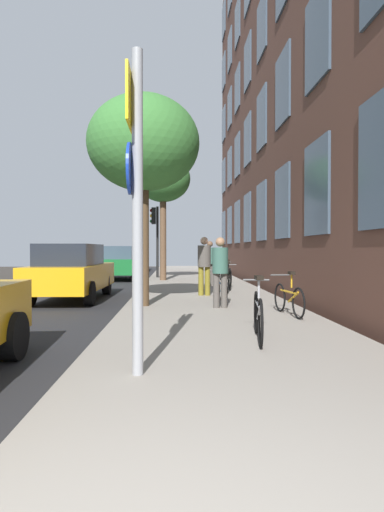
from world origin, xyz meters
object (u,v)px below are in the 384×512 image
at_px(bicycle_4, 228,276).
at_px(car_3, 133,259).
at_px(tree_far, 163,180).
at_px(car_2, 120,262).
at_px(traffic_light, 155,229).
at_px(sign_post, 135,190).
at_px(bicycle_3, 229,280).
at_px(bicycle_5, 222,273).
at_px(pedestrian_1, 204,262).
at_px(bicycle_1, 289,298).
at_px(pedestrian_2, 210,260).
at_px(pedestrian_0, 220,268).
at_px(bicycle_0, 258,315).
at_px(car_1, 72,271).
at_px(bicycle_2, 221,288).
at_px(tree_near, 143,144).

xyz_separation_m(bicycle_4, car_3, (-4.82, 13.35, 0.34)).
xyz_separation_m(tree_far, car_2, (-2.13, 1.91, -3.69)).
bearing_deg(traffic_light, sign_post, -88.15).
bearing_deg(tree_far, bicycle_4, -51.36).
distance_m(bicycle_3, bicycle_5, 4.81).
bearing_deg(pedestrian_1, bicycle_5, 78.47).
relative_size(bicycle_1, pedestrian_2, 0.98).
xyz_separation_m(bicycle_5, pedestrian_0, (-0.97, -8.40, 0.58)).
relative_size(bicycle_0, bicycle_1, 1.05).
height_order(tree_far, car_1, tree_far).
bearing_deg(pedestrian_0, car_3, 101.40).
distance_m(bicycle_0, pedestrian_2, 9.76).
relative_size(traffic_light, bicycle_2, 2.06).
height_order(bicycle_2, pedestrian_0, pedestrian_0).
height_order(traffic_light, car_1, traffic_light).
relative_size(bicycle_5, pedestrian_2, 1.02).
relative_size(bicycle_1, car_3, 0.39).
relative_size(bicycle_3, pedestrian_2, 0.97).
relative_size(bicycle_3, bicycle_5, 0.95).
height_order(traffic_light, pedestrian_2, traffic_light).
distance_m(traffic_light, bicycle_5, 4.41).
bearing_deg(car_2, pedestrian_2, -50.90).
height_order(bicycle_1, bicycle_4, bicycle_4).
bearing_deg(traffic_light, car_3, 102.76).
relative_size(traffic_light, tree_near, 0.68).
xyz_separation_m(sign_post, pedestrian_2, (1.73, 11.46, -1.05)).
relative_size(tree_near, bicycle_4, 2.85).
height_order(bicycle_1, pedestrian_1, pedestrian_1).
bearing_deg(tree_far, bicycle_1, -74.43).
distance_m(bicycle_1, bicycle_5, 9.60).
bearing_deg(bicycle_3, tree_far, 111.99).
height_order(pedestrian_1, car_1, pedestrian_1).
bearing_deg(car_2, bicycle_4, -47.40).
relative_size(pedestrian_0, car_3, 0.39).
relative_size(traffic_light, pedestrian_1, 1.98).
distance_m(traffic_light, pedestrian_0, 11.24).
xyz_separation_m(car_1, car_3, (0.15, 16.67, 0.00)).
distance_m(bicycle_0, bicycle_3, 7.22).
height_order(bicycle_1, pedestrian_0, pedestrian_0).
relative_size(bicycle_3, pedestrian_0, 0.99).
bearing_deg(pedestrian_2, bicycle_5, 72.36).
height_order(pedestrian_2, car_1, pedestrian_2).
height_order(sign_post, bicycle_3, sign_post).
xyz_separation_m(sign_post, car_2, (-2.22, 16.34, -1.29)).
relative_size(traffic_light, car_3, 0.82).
xyz_separation_m(car_1, car_2, (0.35, 8.34, -0.00)).
xyz_separation_m(bicycle_0, car_3, (-4.10, 22.95, 0.34)).
xyz_separation_m(tree_near, bicycle_5, (2.78, 7.96, -3.53)).
bearing_deg(bicycle_3, bicycle_4, 83.73).
xyz_separation_m(bicycle_2, pedestrian_2, (0.11, 4.95, 0.60)).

